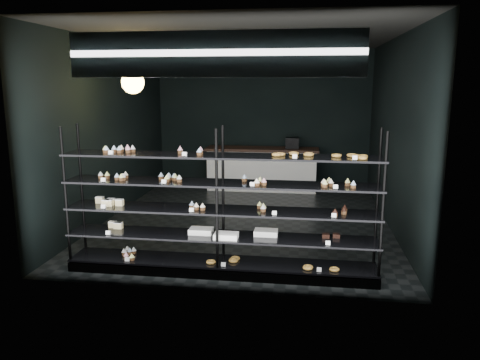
# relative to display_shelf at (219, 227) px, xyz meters

# --- Properties ---
(room) EXTENTS (5.01, 6.01, 3.20)m
(room) POSITION_rel_display_shelf_xyz_m (0.05, 2.45, 0.97)
(room) COLOR black
(room) RESTS_ON ground
(display_shelf) EXTENTS (4.00, 0.50, 1.91)m
(display_shelf) POSITION_rel_display_shelf_xyz_m (0.00, 0.00, 0.00)
(display_shelf) COLOR black
(display_shelf) RESTS_ON room
(signage) EXTENTS (3.30, 0.05, 0.50)m
(signage) POSITION_rel_display_shelf_xyz_m (0.05, -0.48, 2.12)
(signage) COLOR #0D0E43
(signage) RESTS_ON room
(pendant_lamp) EXTENTS (0.35, 0.35, 0.91)m
(pendant_lamp) POSITION_rel_display_shelf_xyz_m (-1.60, 1.42, 1.82)
(pendant_lamp) COLOR black
(pendant_lamp) RESTS_ON room
(service_counter) EXTENTS (2.58, 0.65, 1.23)m
(service_counter) POSITION_rel_display_shelf_xyz_m (0.10, 4.95, -0.13)
(service_counter) COLOR white
(service_counter) RESTS_ON room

